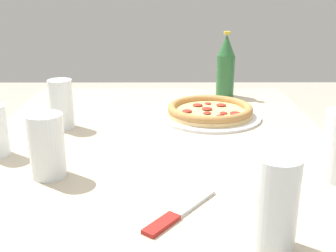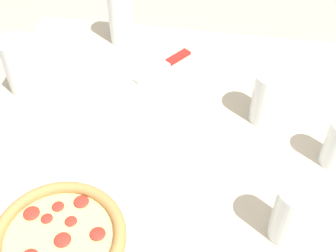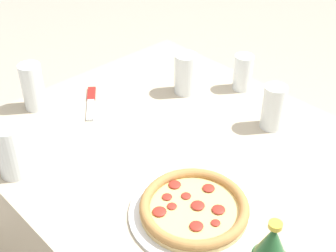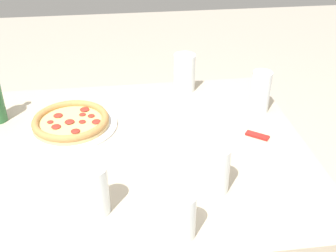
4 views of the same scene
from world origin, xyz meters
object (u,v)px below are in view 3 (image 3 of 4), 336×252
(pizza_veggie, at_px, (194,209))
(glass_lemonade, at_px, (33,88))
(glass_cola, at_px, (186,75))
(knife, at_px, (91,102))
(glass_red_wine, at_px, (243,74))
(glass_orange_juice, at_px, (12,151))
(glass_mango_juice, at_px, (273,109))

(pizza_veggie, height_order, glass_lemonade, glass_lemonade)
(glass_cola, relative_size, glass_lemonade, 0.91)
(glass_lemonade, height_order, knife, glass_lemonade)
(glass_red_wine, xyz_separation_m, glass_orange_juice, (0.13, 0.76, 0.02))
(glass_lemonade, bearing_deg, glass_cola, -122.00)
(glass_lemonade, distance_m, glass_mango_juice, 0.73)
(glass_red_wine, xyz_separation_m, glass_lemonade, (0.37, 0.57, 0.02))
(glass_orange_juice, xyz_separation_m, glass_mango_juice, (-0.33, -0.66, -0.01))
(glass_cola, xyz_separation_m, glass_mango_juice, (-0.32, -0.04, -0.00))
(knife, bearing_deg, pizza_veggie, 169.01)
(glass_orange_juice, height_order, glass_mango_juice, glass_orange_juice)
(glass_cola, distance_m, glass_mango_juice, 0.32)
(glass_lemonade, relative_size, glass_mango_juice, 1.09)
(glass_mango_juice, xyz_separation_m, knife, (0.48, 0.31, -0.06))
(glass_mango_juice, bearing_deg, knife, 33.41)
(glass_red_wine, distance_m, glass_lemonade, 0.68)
(pizza_veggie, relative_size, glass_lemonade, 2.06)
(glass_lemonade, height_order, glass_orange_juice, glass_lemonade)
(glass_mango_juice, height_order, knife, glass_mango_juice)
(glass_cola, xyz_separation_m, glass_lemonade, (0.26, 0.41, 0.01))
(glass_red_wine, height_order, knife, glass_red_wine)
(glass_red_wine, bearing_deg, pizza_veggie, 118.99)
(glass_cola, xyz_separation_m, glass_orange_juice, (0.02, 0.61, 0.01))
(glass_lemonade, distance_m, glass_orange_juice, 0.31)
(pizza_veggie, relative_size, glass_mango_juice, 2.26)
(glass_mango_juice, bearing_deg, glass_lemonade, 38.50)
(glass_lemonade, distance_m, knife, 0.18)
(glass_red_wine, height_order, glass_mango_juice, glass_mango_juice)
(glass_red_wine, distance_m, knife, 0.51)
(glass_cola, relative_size, glass_mango_juice, 0.99)
(glass_cola, bearing_deg, pizza_veggie, 137.14)
(glass_cola, bearing_deg, glass_mango_juice, -171.93)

